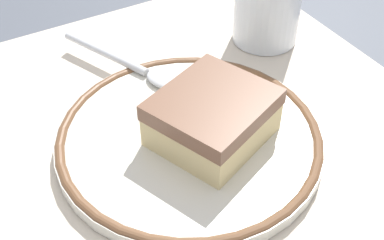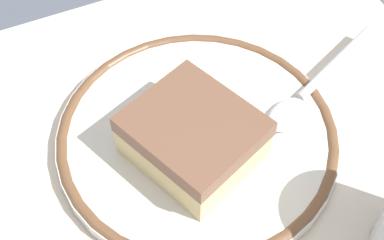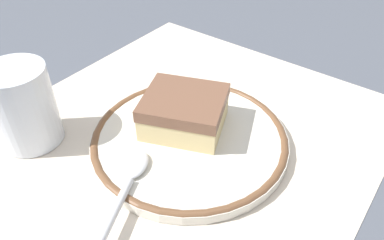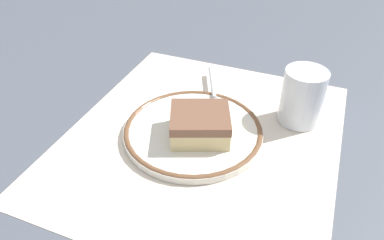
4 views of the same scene
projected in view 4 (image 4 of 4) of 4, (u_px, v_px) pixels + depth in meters
The scene contains 6 objects.
ground_plane at pixel (202, 137), 0.57m from camera, with size 2.40×2.40×0.00m, color #4C515B.
placemat at pixel (202, 136), 0.57m from camera, with size 0.46×0.41×0.00m, color beige.
plate at pixel (192, 132), 0.57m from camera, with size 0.22×0.22×0.01m.
cake_slice at pixel (199, 124), 0.54m from camera, with size 0.11×0.11×0.04m.
spoon at pixel (214, 94), 0.64m from camera, with size 0.14×0.07×0.01m.
cup at pixel (301, 100), 0.58m from camera, with size 0.07×0.07×0.09m.
Camera 4 is at (-0.41, -0.15, 0.37)m, focal length 33.94 mm.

